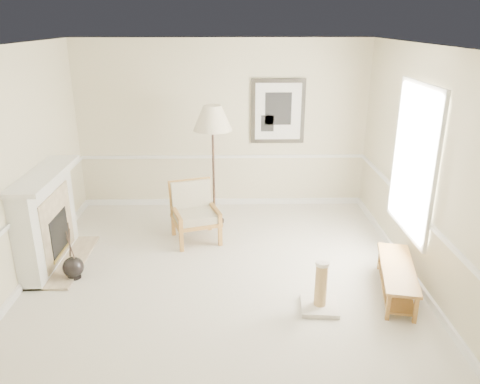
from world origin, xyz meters
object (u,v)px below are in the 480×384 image
(floor_vase, at_px, (73,268))
(bench, at_px, (397,276))
(armchair, at_px, (194,209))
(scratching_post, at_px, (320,294))
(floor_lamp, at_px, (213,121))

(floor_vase, bearing_deg, bench, -6.31)
(armchair, xyz_separation_m, scratching_post, (1.59, -1.93, -0.28))
(floor_lamp, relative_size, scratching_post, 3.17)
(bench, height_order, scratching_post, scratching_post)
(floor_vase, height_order, scratching_post, floor_vase)
(bench, distance_m, scratching_post, 1.03)
(floor_vase, relative_size, bench, 0.60)
(armchair, height_order, floor_lamp, floor_lamp)
(floor_vase, bearing_deg, scratching_post, -13.72)
(floor_vase, xyz_separation_m, bench, (4.07, -0.45, 0.10))
(bench, bearing_deg, scratching_post, -163.01)
(floor_vase, relative_size, scratching_post, 1.30)
(floor_lamp, xyz_separation_m, bench, (2.29, -2.22, -1.45))
(floor_lamp, bearing_deg, scratching_post, -62.70)
(floor_vase, bearing_deg, floor_lamp, 44.89)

